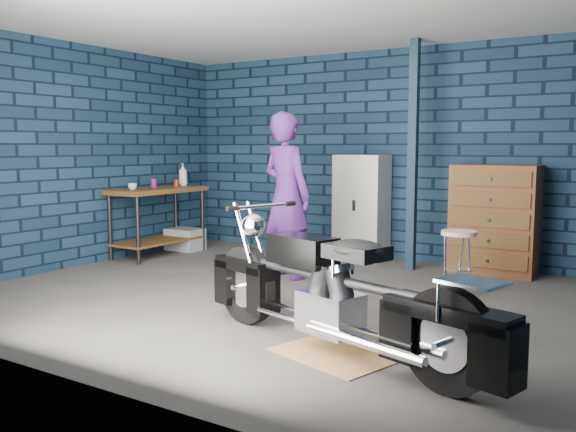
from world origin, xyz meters
name	(u,v)px	position (x,y,z in m)	size (l,w,h in m)	color
ground	(285,297)	(0.00, 0.00, 0.00)	(6.00, 6.00, 0.00)	#4D4A48
room_walls	(314,103)	(0.00, 0.55, 1.90)	(6.02, 5.01, 2.71)	#0F2134
support_post	(413,156)	(0.55, 1.95, 1.35)	(0.10, 0.10, 2.70)	#112636
workbench	(158,222)	(-2.68, 1.06, 0.46)	(0.60, 1.40, 0.91)	brown
drip_mat	(336,354)	(1.18, -1.19, 0.00)	(0.81, 0.61, 0.01)	olive
motorcycle	(337,284)	(1.18, -1.19, 0.51)	(2.31, 0.63, 1.02)	black
person	(287,196)	(-0.48, 0.80, 0.92)	(0.67, 0.44, 1.84)	#471E72
storage_bin	(185,239)	(-2.66, 1.56, 0.15)	(0.49, 0.35, 0.31)	gray
locker	(361,208)	(-0.23, 2.23, 0.68)	(0.63, 0.45, 1.35)	silver
tool_chest	(494,220)	(1.44, 2.23, 0.63)	(0.94, 0.52, 1.26)	brown
shop_stool	(458,262)	(1.38, 1.04, 0.32)	(0.35, 0.35, 0.63)	beige
cup_a	(132,187)	(-2.70, 0.63, 0.95)	(0.11, 0.11, 0.09)	beige
mug_purple	(154,183)	(-2.75, 1.06, 0.97)	(0.09, 0.09, 0.12)	#531860
mug_red	(177,183)	(-2.61, 1.36, 0.96)	(0.07, 0.07, 0.10)	maroon
bottle	(183,175)	(-2.70, 1.59, 1.07)	(0.12, 0.12, 0.32)	gray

